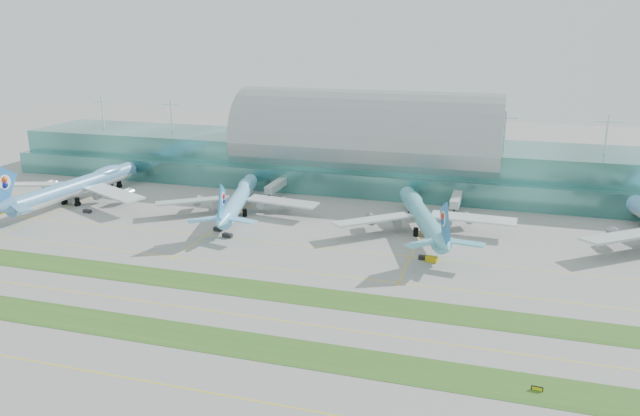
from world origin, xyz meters
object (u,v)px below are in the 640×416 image
(airliner_b, at_px, (239,198))
(airliner_c, at_px, (422,215))
(terminal, at_px, (366,154))
(taxiway_sign_east, at_px, (537,389))
(airliner_a, at_px, (78,185))

(airliner_b, relative_size, airliner_c, 0.99)
(terminal, xyz_separation_m, airliner_b, (-37.20, -60.17, -8.09))
(airliner_b, distance_m, taxiway_sign_east, 145.23)
(terminal, height_order, airliner_c, terminal)
(airliner_a, bearing_deg, taxiway_sign_east, -23.47)
(airliner_b, height_order, taxiway_sign_east, airliner_b)
(airliner_b, bearing_deg, taxiway_sign_east, -55.90)
(terminal, height_order, airliner_b, terminal)
(terminal, xyz_separation_m, taxiway_sign_east, (70.75, -157.15, -13.73))
(airliner_a, xyz_separation_m, airliner_b, (70.39, 4.50, -1.03))
(airliner_c, xyz_separation_m, taxiway_sign_east, (36.22, -94.16, -5.80))
(airliner_c, height_order, taxiway_sign_east, airliner_c)
(airliner_b, bearing_deg, airliner_a, 169.70)
(terminal, height_order, airliner_a, terminal)
(airliner_b, distance_m, airliner_c, 71.80)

